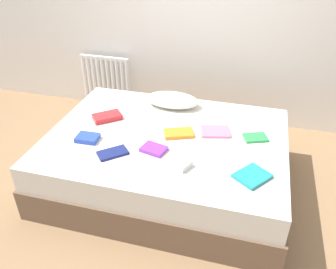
% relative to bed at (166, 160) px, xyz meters
% --- Properties ---
extents(ground_plane, '(8.00, 8.00, 0.00)m').
position_rel_bed_xyz_m(ground_plane, '(0.00, 0.00, -0.25)').
color(ground_plane, '#93704C').
extents(bed, '(2.00, 1.50, 0.50)m').
position_rel_bed_xyz_m(bed, '(0.00, 0.00, 0.00)').
color(bed, brown).
rests_on(bed, ground).
extents(radiator, '(0.60, 0.04, 0.55)m').
position_rel_bed_xyz_m(radiator, '(-1.09, 1.20, 0.15)').
color(radiator, white).
rests_on(radiator, ground).
extents(pillow, '(0.51, 0.28, 0.13)m').
position_rel_bed_xyz_m(pillow, '(-0.09, 0.53, 0.32)').
color(pillow, white).
rests_on(pillow, bed).
extents(textbook_teal, '(0.29, 0.30, 0.02)m').
position_rel_bed_xyz_m(textbook_teal, '(0.72, -0.37, 0.27)').
color(textbook_teal, teal).
rests_on(textbook_teal, bed).
extents(textbook_pink, '(0.27, 0.24, 0.02)m').
position_rel_bed_xyz_m(textbook_pink, '(0.39, 0.15, 0.26)').
color(textbook_pink, pink).
rests_on(textbook_pink, bed).
extents(textbook_navy, '(0.25, 0.24, 0.02)m').
position_rel_bed_xyz_m(textbook_navy, '(-0.33, -0.36, 0.26)').
color(textbook_navy, navy).
rests_on(textbook_navy, bed).
extents(textbook_purple, '(0.22, 0.18, 0.03)m').
position_rel_bed_xyz_m(textbook_purple, '(-0.04, -0.24, 0.27)').
color(textbook_purple, purple).
rests_on(textbook_purple, bed).
extents(textbook_blue, '(0.18, 0.14, 0.04)m').
position_rel_bed_xyz_m(textbook_blue, '(-0.60, -0.24, 0.27)').
color(textbook_blue, '#2847B7').
rests_on(textbook_blue, bed).
extents(textbook_red, '(0.28, 0.27, 0.05)m').
position_rel_bed_xyz_m(textbook_red, '(-0.59, 0.13, 0.28)').
color(textbook_red, red).
rests_on(textbook_red, bed).
extents(textbook_orange, '(0.28, 0.23, 0.03)m').
position_rel_bed_xyz_m(textbook_orange, '(0.10, 0.04, 0.27)').
color(textbook_orange, orange).
rests_on(textbook_orange, bed).
extents(textbook_white, '(0.22, 0.19, 0.05)m').
position_rel_bed_xyz_m(textbook_white, '(0.19, -0.36, 0.28)').
color(textbook_white, white).
rests_on(textbook_white, bed).
extents(textbook_green, '(0.22, 0.19, 0.02)m').
position_rel_bed_xyz_m(textbook_green, '(0.72, 0.15, 0.26)').
color(textbook_green, green).
rests_on(textbook_green, bed).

